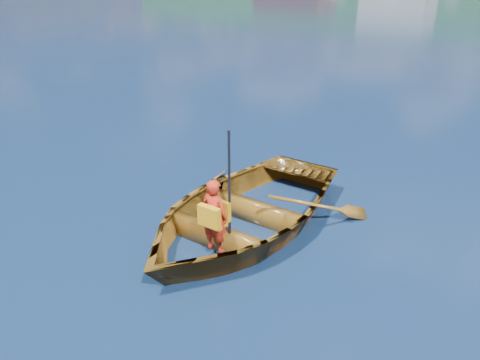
{
  "coord_description": "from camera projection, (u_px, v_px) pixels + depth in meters",
  "views": [
    {
      "loc": [
        3.57,
        -4.68,
        3.78
      ],
      "look_at": [
        -0.21,
        0.69,
        0.82
      ],
      "focal_mm": 35.0,
      "sensor_mm": 36.0,
      "label": 1
    }
  ],
  "objects": [
    {
      "name": "rowboat",
      "position": [
        242.0,
        210.0,
        7.39
      ],
      "size": [
        3.14,
        4.38,
        0.9
      ],
      "color": "brown",
      "rests_on": "ground"
    },
    {
      "name": "child_paddler",
      "position": [
        215.0,
        215.0,
        6.49
      ],
      "size": [
        0.4,
        0.34,
        1.79
      ],
      "color": "red",
      "rests_on": "ground"
    },
    {
      "name": "ground",
      "position": [
        225.0,
        249.0,
        6.92
      ],
      "size": [
        600.0,
        600.0,
        0.0
      ],
      "color": "#152843",
      "rests_on": "ground"
    }
  ]
}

